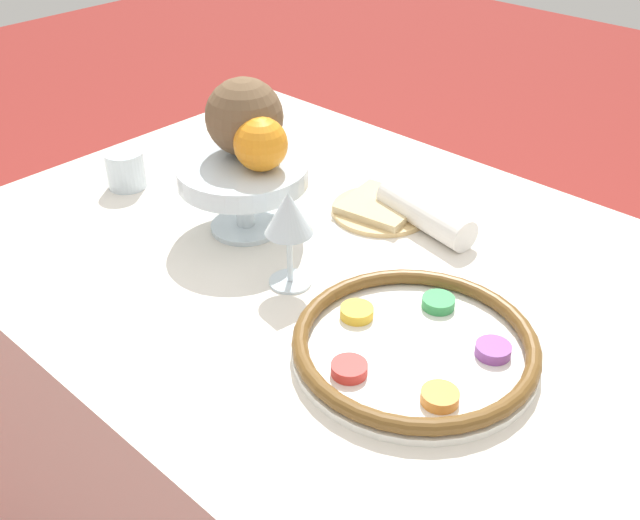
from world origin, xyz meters
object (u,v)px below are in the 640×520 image
(bread_plate, at_px, (381,208))
(napkin_roll, at_px, (425,214))
(wine_glass, at_px, (290,218))
(fruit_stand, at_px, (243,179))
(seder_plate, at_px, (415,345))
(orange_fruit, at_px, (261,144))
(cup_near, at_px, (126,169))
(coconut, at_px, (244,117))

(bread_plate, height_order, napkin_roll, napkin_roll)
(wine_glass, relative_size, fruit_stand, 0.72)
(wine_glass, bearing_deg, seder_plate, 178.57)
(orange_fruit, bearing_deg, cup_near, 10.31)
(bread_plate, distance_m, cup_near, 0.44)
(fruit_stand, xyz_separation_m, cup_near, (0.25, 0.04, -0.06))
(coconut, distance_m, napkin_roll, 0.31)
(bread_plate, bearing_deg, seder_plate, 135.68)
(orange_fruit, bearing_deg, coconut, -20.87)
(orange_fruit, xyz_separation_m, napkin_roll, (-0.17, -0.18, -0.13))
(fruit_stand, bearing_deg, orange_fruit, -163.71)
(orange_fruit, height_order, napkin_roll, orange_fruit)
(seder_plate, xyz_separation_m, napkin_roll, (0.17, -0.26, 0.01))
(bread_plate, bearing_deg, cup_near, 30.96)
(wine_glass, distance_m, bread_plate, 0.26)
(wine_glass, height_order, bread_plate, wine_glass)
(seder_plate, relative_size, cup_near, 4.56)
(bread_plate, bearing_deg, coconut, 45.91)
(napkin_roll, bearing_deg, orange_fruit, 47.07)
(seder_plate, relative_size, napkin_roll, 1.64)
(wine_glass, xyz_separation_m, cup_near, (0.41, -0.01, -0.07))
(napkin_roll, relative_size, cup_near, 2.77)
(fruit_stand, xyz_separation_m, orange_fruit, (-0.03, -0.01, 0.06))
(seder_plate, distance_m, orange_fruit, 0.38)
(cup_near, bearing_deg, orange_fruit, -169.69)
(orange_fruit, bearing_deg, bread_plate, -117.39)
(bread_plate, bearing_deg, napkin_roll, -173.86)
(coconut, bearing_deg, orange_fruit, 159.13)
(bread_plate, bearing_deg, orange_fruit, 62.61)
(orange_fruit, relative_size, napkin_roll, 0.43)
(orange_fruit, height_order, coconut, coconut)
(fruit_stand, bearing_deg, seder_plate, 170.47)
(bread_plate, xyz_separation_m, napkin_roll, (-0.08, -0.01, 0.02))
(wine_glass, bearing_deg, orange_fruit, -28.37)
(cup_near, bearing_deg, napkin_roll, -152.79)
(fruit_stand, bearing_deg, cup_near, 9.52)
(orange_fruit, bearing_deg, fruit_stand, 16.29)
(coconut, distance_m, cup_near, 0.28)
(orange_fruit, bearing_deg, napkin_roll, -132.93)
(fruit_stand, height_order, coconut, coconut)
(seder_plate, bearing_deg, coconut, -13.27)
(wine_glass, distance_m, napkin_roll, 0.27)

